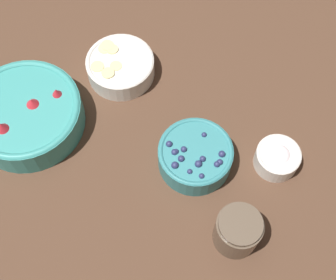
% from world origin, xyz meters
% --- Properties ---
extents(ground_plane, '(4.00, 4.00, 0.00)m').
position_xyz_m(ground_plane, '(0.00, 0.00, 0.00)').
color(ground_plane, '#4C3323').
extents(bowl_strawberries, '(0.26, 0.26, 0.09)m').
position_xyz_m(bowl_strawberries, '(0.25, 0.11, 0.04)').
color(bowl_strawberries, teal).
rests_on(bowl_strawberries, ground_plane).
extents(bowl_blueberries, '(0.16, 0.16, 0.07)m').
position_xyz_m(bowl_blueberries, '(-0.11, -0.05, 0.04)').
color(bowl_blueberries, teal).
rests_on(bowl_blueberries, ground_plane).
extents(bowl_bananas, '(0.16, 0.16, 0.06)m').
position_xyz_m(bowl_bananas, '(0.17, -0.13, 0.03)').
color(bowl_bananas, silver).
rests_on(bowl_bananas, ground_plane).
extents(bowl_cream, '(0.10, 0.10, 0.06)m').
position_xyz_m(bowl_cream, '(-0.25, -0.16, 0.03)').
color(bowl_cream, silver).
rests_on(bowl_cream, ground_plane).
extents(jar_chocolate, '(0.09, 0.09, 0.10)m').
position_xyz_m(jar_chocolate, '(-0.28, 0.04, 0.04)').
color(jar_chocolate, brown).
rests_on(jar_chocolate, ground_plane).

